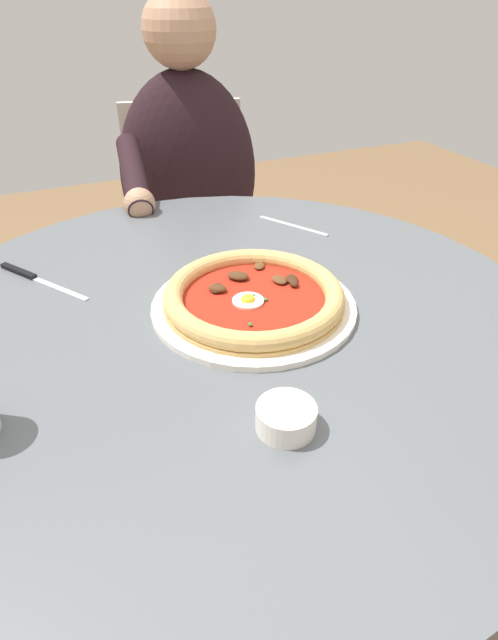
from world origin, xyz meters
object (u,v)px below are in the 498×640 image
at_px(ramekin_capers, 286,417).
at_px(cafe_chair_diner, 189,223).
at_px(dining_table, 229,387).
at_px(pizza_on_plate, 252,297).
at_px(steak_knife, 30,276).
at_px(fork_utensil, 293,226).
at_px(diner_person, 193,242).

bearing_deg(ramekin_capers, cafe_chair_diner, 168.38).
bearing_deg(dining_table, pizza_on_plate, 96.55).
relative_size(ramekin_capers, cafe_chair_diner, 0.08).
height_order(pizza_on_plate, cafe_chair_diner, cafe_chair_diner).
distance_m(dining_table, steak_knife, 0.40).
xyz_separation_m(dining_table, ramekin_capers, (0.25, -0.03, 0.17)).
distance_m(dining_table, pizza_on_plate, 0.17).
height_order(pizza_on_plate, fork_utensil, pizza_on_plate).
height_order(pizza_on_plate, ramekin_capers, pizza_on_plate).
bearing_deg(diner_person, fork_utensil, 9.46).
bearing_deg(fork_utensil, steak_knife, -88.41).
height_order(ramekin_capers, fork_utensil, ramekin_capers).
bearing_deg(ramekin_capers, fork_utensil, 151.62).
distance_m(steak_knife, diner_person, 0.70).
distance_m(fork_utensil, cafe_chair_diner, 0.66).
bearing_deg(steak_knife, dining_table, 47.98).
relative_size(steak_knife, fork_utensil, 1.25).
distance_m(steak_knife, fork_utensil, 0.52).
relative_size(fork_utensil, diner_person, 0.13).
relative_size(dining_table, fork_utensil, 7.03).
xyz_separation_m(steak_knife, ramekin_capers, (0.50, 0.25, 0.01)).
xyz_separation_m(dining_table, diner_person, (-0.73, 0.17, -0.08)).
bearing_deg(ramekin_capers, diner_person, 168.72).
bearing_deg(cafe_chair_diner, diner_person, -13.90).
bearing_deg(steak_knife, pizza_on_plate, 52.92).
height_order(dining_table, ramekin_capers, ramekin_capers).
relative_size(pizza_on_plate, cafe_chair_diner, 0.37).
height_order(steak_knife, diner_person, diner_person).
height_order(dining_table, steak_knife, steak_knife).
relative_size(steak_knife, ramekin_capers, 2.62).
bearing_deg(diner_person, steak_knife, -42.16).
bearing_deg(steak_knife, cafe_chair_diner, 142.89).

